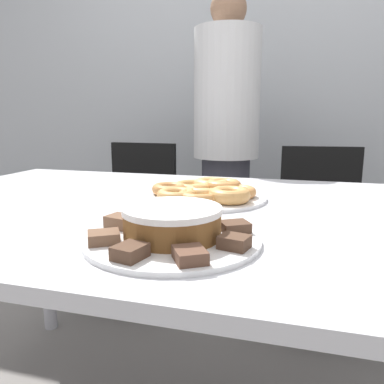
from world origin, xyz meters
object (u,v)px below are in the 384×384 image
Objects in this scene: person_standing at (226,148)px; office_chair_left at (134,227)px; plate_donuts at (205,197)px; plate_cake at (172,239)px; frosted_cake at (172,222)px; office_chair_right at (321,243)px.

person_standing is 1.87× the size of office_chair_left.
plate_donuts is at bearing -83.45° from person_standing.
plate_cake is at bearing -85.37° from plate_donuts.
plate_cake is at bearing 0.00° from frosted_cake.
person_standing is 1.29m from plate_cake.
plate_cake is 0.95× the size of plate_donuts.
office_chair_right is at bearing -9.81° from person_standing.
frosted_cake is at bearing -113.30° from office_chair_right.
plate_cake is at bearing -59.61° from office_chair_left.
office_chair_left is 1.00× the size of office_chair_right.
person_standing is 4.71× the size of plate_cake.
frosted_cake is at bearing 180.00° from plate_cake.
person_standing is at bearing 95.96° from plate_cake.
person_standing is at bearing 96.55° from plate_donuts.
office_chair_left is 1.00m from office_chair_right.
plate_donuts is at bearing 94.63° from plate_cake.
plate_cake is (0.64, -1.19, 0.37)m from office_chair_left.
plate_donuts is (0.60, -0.80, 0.37)m from office_chair_left.
office_chair_right is 4.50× the size of frosted_cake.
office_chair_left is 1.40m from plate_cake.
person_standing reaches higher than office_chair_right.
person_standing is at bearing 12.08° from office_chair_left.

